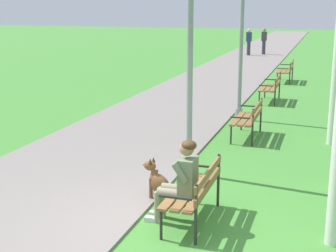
{
  "coord_description": "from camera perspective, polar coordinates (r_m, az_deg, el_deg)",
  "views": [
    {
      "loc": [
        2.18,
        -6.13,
        3.1
      ],
      "look_at": [
        -0.58,
        2.45,
        0.9
      ],
      "focal_mm": 53.55,
      "sensor_mm": 36.0,
      "label": 1
    }
  ],
  "objects": [
    {
      "name": "ground_plane",
      "position": [
        7.21,
        -1.6,
        -11.75
      ],
      "size": [
        120.0,
        120.0,
        0.0
      ],
      "primitive_type": "plane",
      "color": "#478E38"
    },
    {
      "name": "paved_path",
      "position": [
        30.61,
        9.57,
        7.75
      ],
      "size": [
        3.8,
        60.0,
        0.04
      ],
      "primitive_type": "cube",
      "color": "gray",
      "rests_on": "ground"
    },
    {
      "name": "park_bench_near",
      "position": [
        7.27,
        3.19,
        -7.15
      ],
      "size": [
        0.55,
        1.5,
        0.85
      ],
      "color": "olive",
      "rests_on": "ground"
    },
    {
      "name": "park_bench_mid",
      "position": [
        11.97,
        9.24,
        1.05
      ],
      "size": [
        0.55,
        1.5,
        0.85
      ],
      "color": "olive",
      "rests_on": "ground"
    },
    {
      "name": "park_bench_far",
      "position": [
        16.58,
        11.74,
        4.45
      ],
      "size": [
        0.55,
        1.5,
        0.85
      ],
      "color": "olive",
      "rests_on": "ground"
    },
    {
      "name": "park_bench_furthest",
      "position": [
        21.02,
        13.37,
        6.27
      ],
      "size": [
        0.55,
        1.5,
        0.85
      ],
      "color": "olive",
      "rests_on": "ground"
    },
    {
      "name": "person_seated_on_near_bench",
      "position": [
        7.19,
        1.43,
        -5.95
      ],
      "size": [
        0.74,
        0.49,
        1.25
      ],
      "color": "gray",
      "rests_on": "ground"
    },
    {
      "name": "dog_brown",
      "position": [
        8.08,
        -0.7,
        -6.86
      ],
      "size": [
        0.82,
        0.4,
        0.71
      ],
      "color": "brown",
      "rests_on": "ground"
    },
    {
      "name": "lamp_post_near",
      "position": [
        9.0,
        2.51,
        7.62
      ],
      "size": [
        0.24,
        0.24,
        4.15
      ],
      "color": "gray",
      "rests_on": "ground"
    },
    {
      "name": "lamp_post_mid",
      "position": [
        13.69,
        8.31,
        8.88
      ],
      "size": [
        0.24,
        0.24,
        3.82
      ],
      "color": "gray",
      "rests_on": "ground"
    },
    {
      "name": "pedestrian_distant",
      "position": [
        31.42,
        9.18,
        9.42
      ],
      "size": [
        0.32,
        0.22,
        1.65
      ],
      "color": "#383842",
      "rests_on": "ground"
    },
    {
      "name": "pedestrian_further_distant",
      "position": [
        32.2,
        10.87,
        9.45
      ],
      "size": [
        0.32,
        0.22,
        1.65
      ],
      "color": "#383842",
      "rests_on": "ground"
    }
  ]
}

